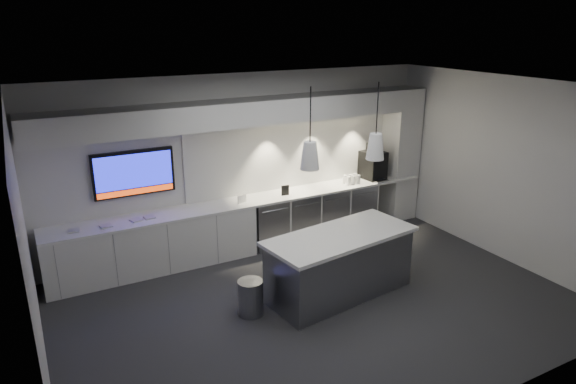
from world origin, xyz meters
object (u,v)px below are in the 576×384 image
wall_tv (134,173)px  island (340,264)px  coffee_machine (373,164)px  bin (251,297)px

wall_tv → island: size_ratio=0.54×
wall_tv → coffee_machine: wall_tv is taller
coffee_machine → wall_tv: bearing=171.1°
bin → coffee_machine: size_ratio=0.69×
coffee_machine → bin: bearing=-156.4°
wall_tv → bin: 2.74m
wall_tv → bin: bearing=-66.7°
island → coffee_machine: coffee_machine is taller
island → bin: size_ratio=4.76×
wall_tv → bin: (0.95, -2.21, -1.32)m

